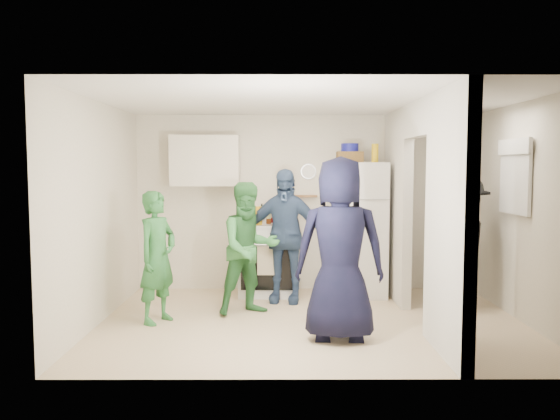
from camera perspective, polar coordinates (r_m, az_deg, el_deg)
The scene contains 36 objects.
floor at distance 6.37m, azimuth 3.31°, elevation -11.57°, with size 4.80×4.80×0.00m, color beige.
wall_back at distance 7.84m, azimuth 2.60°, elevation 0.75°, with size 4.80×4.80×0.00m, color silver.
wall_front at distance 4.46m, azimuth 4.70°, elevation -2.13°, with size 4.80×4.80×0.00m, color silver.
wall_left at distance 6.46m, azimuth -18.41°, elevation -0.28°, with size 3.40×3.40×0.00m, color silver.
wall_right at distance 6.73m, azimuth 24.21°, elevation -0.26°, with size 3.40×3.40×0.00m, color silver.
ceiling at distance 6.17m, azimuth 3.42°, elevation 11.36°, with size 4.80×4.80×0.00m, color white.
partition_pier_back at distance 7.40m, azimuth 12.15°, elevation 0.43°, with size 0.12×1.20×2.50m, color silver.
partition_pier_front at distance 5.28m, azimuth 17.23°, elevation -1.28°, with size 0.12×1.20×2.50m, color silver.
partition_header at distance 6.33m, azimuth 14.45°, elevation 9.23°, with size 0.12×1.00×0.40m, color silver.
stove at distance 7.59m, azimuth -1.23°, elevation -5.11°, with size 0.83×0.69×0.99m, color white.
upper_cabinet at distance 7.70m, azimuth -7.82°, elevation 5.11°, with size 0.95×0.34×0.70m, color silver.
fridge at distance 7.58m, azimuth 8.01°, elevation -1.98°, with size 0.75×0.73×1.82m, color white.
wicker_basket at distance 7.57m, azimuth 7.29°, elevation 5.51°, with size 0.35×0.25×0.15m, color brown.
blue_bowl at distance 7.57m, azimuth 7.30°, elevation 6.49°, with size 0.24×0.24×0.11m, color navy.
yellow_cup_stack_top at distance 7.47m, azimuth 9.89°, elevation 5.87°, with size 0.09×0.09×0.25m, color yellow.
wall_clock at distance 7.80m, azimuth 2.99°, elevation 4.04°, with size 0.22×0.22×0.03m, color white.
spice_shelf at distance 7.78m, azimuth 2.62°, elevation 1.46°, with size 0.35×0.08×0.03m, color olive.
nook_window at distance 6.89m, azimuth 23.48°, elevation 3.19°, with size 0.03×0.70×0.80m, color black.
nook_window_frame at distance 6.88m, azimuth 23.36°, elevation 3.19°, with size 0.04×0.76×0.86m, color white.
nook_valance at distance 6.87m, azimuth 23.26°, elevation 6.12°, with size 0.04×0.82×0.18m, color white.
yellow_cup_stack_stove at distance 7.30m, azimuth -2.21°, elevation -0.60°, with size 0.09×0.09×0.25m, color gold.
red_cup at distance 7.32m, azimuth 0.46°, elevation -1.10°, with size 0.09×0.09×0.12m, color red.
person_green_left at distance 6.34m, azimuth -12.69°, elevation -4.82°, with size 0.55×0.36×1.50m, color #307A40.
person_green_center at distance 6.55m, azimuth -3.23°, elevation -4.02°, with size 0.77×0.60×1.59m, color #3A8542.
person_denim at distance 7.12m, azimuth 0.44°, elevation -2.70°, with size 1.02×0.42×1.74m, color #33486F.
person_navy at distance 5.57m, azimuth 6.28°, elevation -4.06°, with size 0.91×0.60×1.87m, color black.
person_nook at distance 7.12m, azimuth 18.52°, elevation -3.22°, with size 1.08×0.62×1.67m, color black.
bottle_a at distance 7.64m, azimuth -3.39°, elevation -0.28°, with size 0.06×0.06×0.27m, color olive.
bottle_b at distance 7.43m, azimuth -2.63°, elevation -0.53°, with size 0.07×0.07×0.24m, color #244F1A.
bottle_c at distance 7.66m, azimuth -1.93°, elevation -0.31°, with size 0.06×0.06×0.26m, color silver.
bottle_d at distance 7.44m, azimuth -1.21°, elevation -0.38°, with size 0.07×0.07×0.28m, color #5C2A10.
bottle_e at distance 7.70m, azimuth -0.61°, elevation -0.30°, with size 0.07×0.07×0.26m, color #959AA5.
bottle_f at distance 7.54m, azimuth 0.29°, elevation -0.26°, with size 0.06×0.06×0.30m, color #14381D.
bottle_g at distance 7.65m, azimuth 0.88°, elevation -0.20°, with size 0.07×0.07×0.29m, color olive.
bottle_h at distance 7.41m, azimuth -3.43°, elevation -0.25°, with size 0.06×0.06×0.32m, color silver.
bottle_i at distance 7.62m, azimuth -0.78°, elevation -0.29°, with size 0.08×0.08×0.27m, color #5E1010.
Camera 1 is at (-0.38, -6.11, 1.77)m, focal length 35.00 mm.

